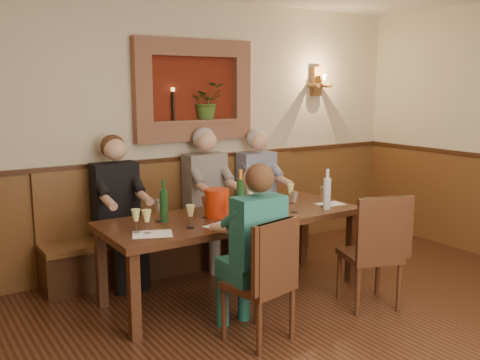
# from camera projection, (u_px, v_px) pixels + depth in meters

# --- Properties ---
(room_shell) EXTENTS (6.04, 6.04, 2.82)m
(room_shell) POSITION_uv_depth(u_px,v_px,m) (404.00, 88.00, 3.10)
(room_shell) COLOR beige
(room_shell) RESTS_ON ground
(wainscoting) EXTENTS (6.02, 6.02, 1.15)m
(wainscoting) POSITION_uv_depth(u_px,v_px,m) (393.00, 299.00, 3.33)
(wainscoting) COLOR brown
(wainscoting) RESTS_ON ground
(wall_niche) EXTENTS (1.36, 0.30, 1.06)m
(wall_niche) POSITION_uv_depth(u_px,v_px,m) (198.00, 94.00, 5.68)
(wall_niche) COLOR #5C1A0D
(wall_niche) RESTS_ON ground
(wall_sconce) EXTENTS (0.25, 0.20, 0.35)m
(wall_sconce) POSITION_uv_depth(u_px,v_px,m) (317.00, 82.00, 6.53)
(wall_sconce) COLOR brown
(wall_sconce) RESTS_ON ground
(dining_table) EXTENTS (2.40, 0.90, 0.75)m
(dining_table) POSITION_uv_depth(u_px,v_px,m) (234.00, 223.00, 4.84)
(dining_table) COLOR #371C10
(dining_table) RESTS_ON ground
(bench) EXTENTS (3.00, 0.45, 1.11)m
(bench) POSITION_uv_depth(u_px,v_px,m) (186.00, 235.00, 5.68)
(bench) COLOR #381E0F
(bench) RESTS_ON ground
(chair_near_left) EXTENTS (0.50, 0.50, 0.96)m
(chair_near_left) POSITION_uv_depth(u_px,v_px,m) (260.00, 305.00, 4.00)
(chair_near_left) COLOR #371C10
(chair_near_left) RESTS_ON ground
(chair_near_right) EXTENTS (0.57, 0.57, 1.00)m
(chair_near_right) POSITION_uv_depth(u_px,v_px,m) (370.00, 274.00, 4.63)
(chair_near_right) COLOR #371C10
(chair_near_right) RESTS_ON ground
(person_bench_left) EXTENTS (0.43, 0.52, 1.44)m
(person_bench_left) POSITION_uv_depth(u_px,v_px,m) (120.00, 223.00, 5.13)
(person_bench_left) COLOR black
(person_bench_left) RESTS_ON ground
(person_bench_mid) EXTENTS (0.44, 0.54, 1.47)m
(person_bench_mid) POSITION_uv_depth(u_px,v_px,m) (209.00, 209.00, 5.67)
(person_bench_mid) COLOR #595251
(person_bench_mid) RESTS_ON ground
(person_bench_right) EXTENTS (0.42, 0.51, 1.42)m
(person_bench_right) POSITION_uv_depth(u_px,v_px,m) (261.00, 203.00, 6.03)
(person_bench_right) COLOR navy
(person_bench_right) RESTS_ON ground
(person_chair_front) EXTENTS (0.39, 0.48, 1.35)m
(person_chair_front) POSITION_uv_depth(u_px,v_px,m) (252.00, 266.00, 4.04)
(person_chair_front) COLOR #1B5360
(person_chair_front) RESTS_ON ground
(spittoon_bucket) EXTENTS (0.26, 0.26, 0.25)m
(spittoon_bucket) POSITION_uv_depth(u_px,v_px,m) (217.00, 203.00, 4.73)
(spittoon_bucket) COLOR red
(spittoon_bucket) RESTS_ON dining_table
(wine_bottle_green_a) EXTENTS (0.10, 0.10, 0.40)m
(wine_bottle_green_a) POSITION_uv_depth(u_px,v_px,m) (241.00, 195.00, 4.88)
(wine_bottle_green_a) COLOR #19471E
(wine_bottle_green_a) RESTS_ON dining_table
(wine_bottle_green_b) EXTENTS (0.08, 0.08, 0.37)m
(wine_bottle_green_b) POSITION_uv_depth(u_px,v_px,m) (164.00, 205.00, 4.55)
(wine_bottle_green_b) COLOR #19471E
(wine_bottle_green_b) RESTS_ON dining_table
(water_bottle) EXTENTS (0.08, 0.08, 0.38)m
(water_bottle) POSITION_uv_depth(u_px,v_px,m) (327.00, 193.00, 5.02)
(water_bottle) COLOR silver
(water_bottle) RESTS_ON dining_table
(tasting_sheet_a) EXTENTS (0.37, 0.32, 0.00)m
(tasting_sheet_a) POSITION_uv_depth(u_px,v_px,m) (152.00, 234.00, 4.19)
(tasting_sheet_a) COLOR white
(tasting_sheet_a) RESTS_ON dining_table
(tasting_sheet_b) EXTENTS (0.34, 0.27, 0.00)m
(tasting_sheet_b) POSITION_uv_depth(u_px,v_px,m) (252.00, 216.00, 4.75)
(tasting_sheet_b) COLOR white
(tasting_sheet_b) RESTS_ON dining_table
(tasting_sheet_c) EXTENTS (0.28, 0.21, 0.00)m
(tasting_sheet_c) POSITION_uv_depth(u_px,v_px,m) (330.00, 204.00, 5.25)
(tasting_sheet_c) COLOR white
(tasting_sheet_c) RESTS_ON dining_table
(tasting_sheet_d) EXTENTS (0.28, 0.23, 0.00)m
(tasting_sheet_d) POSITION_uv_depth(u_px,v_px,m) (220.00, 226.00, 4.44)
(tasting_sheet_d) COLOR white
(tasting_sheet_d) RESTS_ON dining_table
(wine_glass_0) EXTENTS (0.08, 0.08, 0.19)m
(wine_glass_0) POSITION_uv_depth(u_px,v_px,m) (147.00, 222.00, 4.19)
(wine_glass_0) COLOR #F3F391
(wine_glass_0) RESTS_ON dining_table
(wine_glass_1) EXTENTS (0.08, 0.08, 0.19)m
(wine_glass_1) POSITION_uv_depth(u_px,v_px,m) (158.00, 211.00, 4.57)
(wine_glass_1) COLOR white
(wine_glass_1) RESTS_ON dining_table
(wine_glass_2) EXTENTS (0.08, 0.08, 0.19)m
(wine_glass_2) POSITION_uv_depth(u_px,v_px,m) (191.00, 216.00, 4.37)
(wine_glass_2) COLOR #F3F391
(wine_glass_2) RESTS_ON dining_table
(wine_glass_3) EXTENTS (0.08, 0.08, 0.19)m
(wine_glass_3) POSITION_uv_depth(u_px,v_px,m) (205.00, 207.00, 4.70)
(wine_glass_3) COLOR white
(wine_glass_3) RESTS_ON dining_table
(wine_glass_4) EXTENTS (0.08, 0.08, 0.19)m
(wine_glass_4) POSITION_uv_depth(u_px,v_px,m) (240.00, 208.00, 4.65)
(wine_glass_4) COLOR #F3F391
(wine_glass_4) RESTS_ON dining_table
(wine_glass_5) EXTENTS (0.08, 0.08, 0.19)m
(wine_glass_5) POSITION_uv_depth(u_px,v_px,m) (250.00, 199.00, 5.02)
(wine_glass_5) COLOR #F3F391
(wine_glass_5) RESTS_ON dining_table
(wine_glass_6) EXTENTS (0.08, 0.08, 0.19)m
(wine_glass_6) POSITION_uv_depth(u_px,v_px,m) (294.00, 202.00, 4.90)
(wine_glass_6) COLOR white
(wine_glass_6) RESTS_ON dining_table
(wine_glass_7) EXTENTS (0.08, 0.08, 0.19)m
(wine_glass_7) POSITION_uv_depth(u_px,v_px,m) (290.00, 193.00, 5.29)
(wine_glass_7) COLOR #F3F391
(wine_glass_7) RESTS_ON dining_table
(wine_glass_8) EXTENTS (0.08, 0.08, 0.19)m
(wine_glass_8) POSITION_uv_depth(u_px,v_px,m) (324.00, 197.00, 5.14)
(wine_glass_8) COLOR white
(wine_glass_8) RESTS_ON dining_table
(wine_glass_9) EXTENTS (0.08, 0.08, 0.19)m
(wine_glass_9) POSITION_uv_depth(u_px,v_px,m) (237.00, 211.00, 4.54)
(wine_glass_9) COLOR #F3F391
(wine_glass_9) RESTS_ON dining_table
(wine_glass_10) EXTENTS (0.08, 0.08, 0.19)m
(wine_glass_10) POSITION_uv_depth(u_px,v_px,m) (136.00, 221.00, 4.21)
(wine_glass_10) COLOR #F3F391
(wine_glass_10) RESTS_ON dining_table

